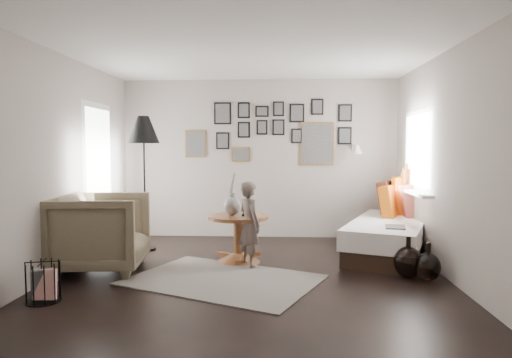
# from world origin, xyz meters

# --- Properties ---
(ground) EXTENTS (4.80, 4.80, 0.00)m
(ground) POSITION_xyz_m (0.00, 0.00, 0.00)
(ground) COLOR black
(ground) RESTS_ON ground
(wall_back) EXTENTS (4.50, 0.00, 4.50)m
(wall_back) POSITION_xyz_m (0.00, 2.40, 1.30)
(wall_back) COLOR #A4998F
(wall_back) RESTS_ON ground
(wall_front) EXTENTS (4.50, 0.00, 4.50)m
(wall_front) POSITION_xyz_m (0.00, -2.40, 1.30)
(wall_front) COLOR #A4998F
(wall_front) RESTS_ON ground
(wall_left) EXTENTS (0.00, 4.80, 4.80)m
(wall_left) POSITION_xyz_m (-2.25, 0.00, 1.30)
(wall_left) COLOR #A4998F
(wall_left) RESTS_ON ground
(wall_right) EXTENTS (0.00, 4.80, 4.80)m
(wall_right) POSITION_xyz_m (2.25, 0.00, 1.30)
(wall_right) COLOR #A4998F
(wall_right) RESTS_ON ground
(ceiling) EXTENTS (4.80, 4.80, 0.00)m
(ceiling) POSITION_xyz_m (0.00, 0.00, 2.60)
(ceiling) COLOR white
(ceiling) RESTS_ON wall_back
(door_left) EXTENTS (0.00, 2.14, 2.14)m
(door_left) POSITION_xyz_m (-2.23, 1.20, 1.05)
(door_left) COLOR white
(door_left) RESTS_ON wall_left
(window_right) EXTENTS (0.15, 1.32, 1.30)m
(window_right) POSITION_xyz_m (2.18, 1.34, 0.93)
(window_right) COLOR white
(window_right) RESTS_ON wall_right
(gallery_wall) EXTENTS (2.74, 0.03, 1.08)m
(gallery_wall) POSITION_xyz_m (0.29, 2.38, 1.74)
(gallery_wall) COLOR brown
(gallery_wall) RESTS_ON wall_back
(wall_sconce) EXTENTS (0.18, 0.36, 0.16)m
(wall_sconce) POSITION_xyz_m (1.55, 2.13, 1.46)
(wall_sconce) COLOR white
(wall_sconce) RESTS_ON wall_back
(rug) EXTENTS (2.42, 2.12, 0.01)m
(rug) POSITION_xyz_m (-0.29, -0.13, 0.01)
(rug) COLOR #BCB2A5
(rug) RESTS_ON ground
(pedestal_table) EXTENTS (0.78, 0.78, 0.61)m
(pedestal_table) POSITION_xyz_m (-0.19, 0.71, 0.28)
(pedestal_table) COLOR brown
(pedestal_table) RESTS_ON ground
(vase) EXTENTS (0.22, 0.22, 0.55)m
(vase) POSITION_xyz_m (-0.27, 0.73, 0.78)
(vase) COLOR black
(vase) RESTS_ON pedestal_table
(candles) EXTENTS (0.13, 0.13, 0.29)m
(candles) POSITION_xyz_m (-0.08, 0.71, 0.75)
(candles) COLOR black
(candles) RESTS_ON pedestal_table
(daybed) EXTENTS (1.63, 2.30, 1.05)m
(daybed) POSITION_xyz_m (1.85, 1.29, 0.32)
(daybed) COLOR black
(daybed) RESTS_ON ground
(magazine_on_daybed) EXTENTS (0.30, 0.36, 0.02)m
(magazine_on_daybed) POSITION_xyz_m (1.80, 0.64, 0.49)
(magazine_on_daybed) COLOR black
(magazine_on_daybed) RESTS_ON daybed
(armchair) EXTENTS (1.14, 1.12, 0.94)m
(armchair) POSITION_xyz_m (-1.80, 0.19, 0.47)
(armchair) COLOR brown
(armchair) RESTS_ON ground
(armchair_cushion) EXTENTS (0.46, 0.47, 0.19)m
(armchair_cushion) POSITION_xyz_m (-1.77, 0.24, 0.48)
(armchair_cushion) COLOR white
(armchair_cushion) RESTS_ON armchair
(floor_lamp) EXTENTS (0.45, 0.45, 1.94)m
(floor_lamp) POSITION_xyz_m (-1.61, 1.33, 1.67)
(floor_lamp) COLOR black
(floor_lamp) RESTS_ON ground
(magazine_basket) EXTENTS (0.38, 0.38, 0.39)m
(magazine_basket) POSITION_xyz_m (-1.94, -0.93, 0.19)
(magazine_basket) COLOR black
(magazine_basket) RESTS_ON ground
(demijohn_large) EXTENTS (0.32, 0.32, 0.48)m
(demijohn_large) POSITION_xyz_m (1.81, 0.08, 0.18)
(demijohn_large) COLOR black
(demijohn_large) RESTS_ON ground
(demijohn_small) EXTENTS (0.28, 0.28, 0.43)m
(demijohn_small) POSITION_xyz_m (2.00, -0.04, 0.16)
(demijohn_small) COLOR black
(demijohn_small) RESTS_ON ground
(child) EXTENTS (0.43, 0.47, 1.07)m
(child) POSITION_xyz_m (-0.03, 0.47, 0.54)
(child) COLOR brown
(child) RESTS_ON ground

